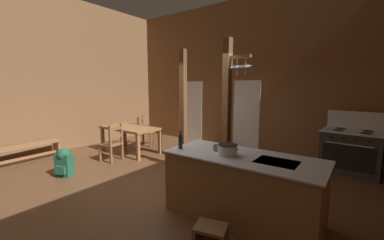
# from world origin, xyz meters

# --- Properties ---
(ground_plane) EXTENTS (8.52, 7.75, 0.10)m
(ground_plane) POSITION_xyz_m (0.00, 0.00, -0.05)
(ground_plane) COLOR brown
(wall_back) EXTENTS (8.52, 0.14, 4.45)m
(wall_back) POSITION_xyz_m (0.00, 3.54, 2.23)
(wall_back) COLOR brown
(wall_back) RESTS_ON ground_plane
(wall_left) EXTENTS (0.14, 7.75, 4.45)m
(wall_left) POSITION_xyz_m (-3.93, 0.00, 2.23)
(wall_left) COLOR brown
(wall_left) RESTS_ON ground_plane
(glazed_door_back_left) EXTENTS (1.00, 0.01, 2.05)m
(glazed_door_back_left) POSITION_xyz_m (-1.74, 3.47, 1.02)
(glazed_door_back_left) COLOR white
(glazed_door_back_left) RESTS_ON ground_plane
(glazed_panel_back_right) EXTENTS (0.84, 0.01, 2.05)m
(glazed_panel_back_right) POSITION_xyz_m (0.39, 3.47, 1.02)
(glazed_panel_back_right) COLOR white
(glazed_panel_back_right) RESTS_ON ground_plane
(kitchen_island) EXTENTS (2.16, 0.97, 0.92)m
(kitchen_island) POSITION_xyz_m (1.97, -0.28, 0.46)
(kitchen_island) COLOR olive
(kitchen_island) RESTS_ON ground_plane
(stove_range) EXTENTS (1.21, 0.91, 1.32)m
(stove_range) POSITION_xyz_m (3.12, 2.82, 0.48)
(stove_range) COLOR #2C2C2C
(stove_range) RESTS_ON ground_plane
(support_post_with_pot_rack) EXTENTS (0.59, 0.27, 2.80)m
(support_post_with_pot_rack) POSITION_xyz_m (1.10, 0.91, 1.50)
(support_post_with_pot_rack) COLOR brown
(support_post_with_pot_rack) RESTS_ON ground_plane
(support_post_center) EXTENTS (0.14, 0.14, 2.80)m
(support_post_center) POSITION_xyz_m (-0.49, 1.49, 1.40)
(support_post_center) COLOR brown
(support_post_center) RESTS_ON ground_plane
(step_stool) EXTENTS (0.42, 0.36, 0.30)m
(step_stool) POSITION_xyz_m (1.99, -1.14, 0.18)
(step_stool) COLOR brown
(step_stool) RESTS_ON ground_plane
(dining_table) EXTENTS (1.72, 0.93, 0.74)m
(dining_table) POSITION_xyz_m (-2.06, 1.04, 0.65)
(dining_table) COLOR olive
(dining_table) RESTS_ON ground_plane
(ladderback_chair_near_window) EXTENTS (0.59, 0.59, 0.95)m
(ladderback_chair_near_window) POSITION_xyz_m (-2.32, 1.83, 0.45)
(ladderback_chair_near_window) COLOR brown
(ladderback_chair_near_window) RESTS_ON ground_plane
(ladderback_chair_by_post) EXTENTS (0.50, 0.50, 0.95)m
(ladderback_chair_by_post) POSITION_xyz_m (-1.79, 0.24, 0.45)
(ladderback_chair_by_post) COLOR brown
(ladderback_chair_by_post) RESTS_ON ground_plane
(bench_along_left_wall) EXTENTS (0.43, 1.70, 0.44)m
(bench_along_left_wall) POSITION_xyz_m (-3.41, -1.16, 0.31)
(bench_along_left_wall) COLOR olive
(bench_along_left_wall) RESTS_ON ground_plane
(backpack) EXTENTS (0.38, 0.37, 0.60)m
(backpack) POSITION_xyz_m (-1.71, -0.99, 0.31)
(backpack) COLOR #1E5138
(backpack) RESTS_ON ground_plane
(stockpot_on_counter) EXTENTS (0.35, 0.28, 0.15)m
(stockpot_on_counter) POSITION_xyz_m (1.78, -0.38, 0.99)
(stockpot_on_counter) COLOR silver
(stockpot_on_counter) RESTS_ON kitchen_island
(mixing_bowl_on_counter) EXTENTS (0.20, 0.20, 0.07)m
(mixing_bowl_on_counter) POSITION_xyz_m (1.56, -0.22, 0.95)
(mixing_bowl_on_counter) COLOR slate
(mixing_bowl_on_counter) RESTS_ON kitchen_island
(bottle_tall_on_counter) EXTENTS (0.06, 0.06, 0.28)m
(bottle_tall_on_counter) POSITION_xyz_m (1.03, -0.49, 1.03)
(bottle_tall_on_counter) COLOR #1E2328
(bottle_tall_on_counter) RESTS_ON kitchen_island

